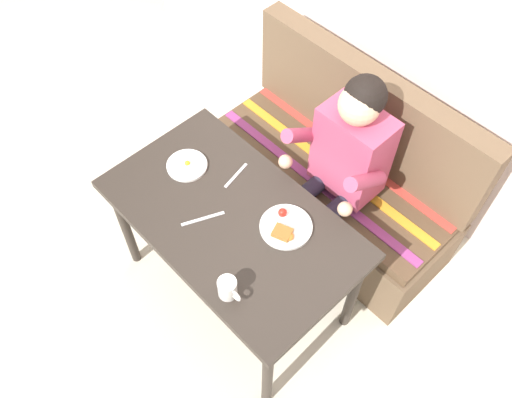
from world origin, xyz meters
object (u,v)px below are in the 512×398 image
fork (236,175)px  couch (335,178)px  knife (203,219)px  plate_eggs (187,165)px  coffee_mug (228,288)px  table (232,226)px  plate_breakfast (285,227)px  person (341,161)px

fork → couch: bearing=63.3°
knife → plate_eggs: bearing=177.6°
coffee_mug → fork: (-0.43, 0.43, -0.05)m
couch → knife: 0.96m
couch → coffee_mug: bearing=-75.2°
table → plate_eggs: 0.37m
plate_breakfast → coffee_mug: bearing=-81.2°
person → knife: bearing=-106.9°
couch → plate_breakfast: (0.21, -0.63, 0.41)m
coffee_mug → fork: 0.61m
couch → fork: size_ratio=8.47×
coffee_mug → knife: (-0.35, 0.16, -0.05)m
couch → plate_eggs: 0.91m
table → couch: 0.83m
person → coffee_mug: 0.86m
person → plate_breakfast: (0.08, -0.46, 0.00)m
couch → person: person is taller
couch → coffee_mug: 1.15m
couch → person: bearing=-52.9°
table → plate_breakfast: bearing=31.7°
plate_breakfast → fork: 0.37m
plate_eggs → fork: 0.24m
couch → knife: size_ratio=7.20×
person → coffee_mug: bearing=-80.8°
couch → plate_eggs: size_ratio=7.37×
coffee_mug → knife: coffee_mug is taller
table → knife: (-0.08, -0.10, 0.08)m
person → fork: (-0.29, -0.42, -0.01)m
plate_breakfast → fork: size_ratio=1.38×
person → fork: 0.51m
knife → coffee_mug: bearing=-0.7°
plate_eggs → table: bearing=-5.8°
couch → plate_breakfast: bearing=-71.7°
plate_breakfast → coffee_mug: 0.40m
person → knife: 0.72m
table → plate_eggs: plate_eggs is taller
person → fork: size_ratio=7.13×
plate_breakfast → coffee_mug: coffee_mug is taller
couch → fork: couch is taller
table → knife: size_ratio=6.00×
coffee_mug → fork: bearing=134.9°
table → couch: bearing=90.0°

